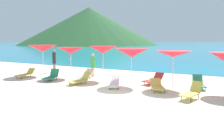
% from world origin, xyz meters
% --- Properties ---
extents(ground_plane, '(50.00, 100.00, 0.30)m').
position_xyz_m(ground_plane, '(0.00, 10.00, -0.15)').
color(ground_plane, beige).
extents(ocean_water, '(650.00, 440.00, 0.02)m').
position_xyz_m(ocean_water, '(0.00, 228.99, 0.01)').
color(ocean_water, teal).
rests_on(ocean_water, ground_plane).
extents(headland_hill, '(88.50, 88.50, 24.22)m').
position_xyz_m(headland_hill, '(-69.18, 106.39, 12.11)').
color(headland_hill, '#235128').
rests_on(headland_hill, ground_plane).
extents(umbrella_0, '(2.28, 2.28, 2.33)m').
position_xyz_m(umbrella_0, '(-7.51, 3.88, 2.07)').
color(umbrella_0, silver).
rests_on(umbrella_0, ground_plane).
extents(umbrella_1, '(2.04, 2.04, 2.17)m').
position_xyz_m(umbrella_1, '(-4.97, 4.08, 1.94)').
color(umbrella_1, silver).
rests_on(umbrella_1, ground_plane).
extents(umbrella_2, '(1.96, 1.96, 2.29)m').
position_xyz_m(umbrella_2, '(-2.45, 4.41, 2.03)').
color(umbrella_2, silver).
rests_on(umbrella_2, ground_plane).
extents(umbrella_3, '(2.10, 2.10, 2.18)m').
position_xyz_m(umbrella_3, '(-0.04, 3.65, 1.92)').
color(umbrella_3, silver).
rests_on(umbrella_3, ground_plane).
extents(umbrella_4, '(2.03, 2.03, 2.09)m').
position_xyz_m(umbrella_4, '(2.38, 3.96, 1.90)').
color(umbrella_4, silver).
rests_on(umbrella_4, ground_plane).
extents(lounge_chair_0, '(1.14, 1.54, 0.57)m').
position_xyz_m(lounge_chair_0, '(1.81, 2.67, 0.26)').
color(lounge_chair_0, '#D8BF4C').
rests_on(lounge_chair_0, ground_plane).
extents(lounge_chair_1, '(0.73, 1.66, 0.60)m').
position_xyz_m(lounge_chair_1, '(-7.86, 2.44, 0.26)').
color(lounge_chair_1, '#D8BF4C').
rests_on(lounge_chair_1, ground_plane).
extents(lounge_chair_3, '(0.95, 1.48, 0.74)m').
position_xyz_m(lounge_chair_3, '(3.61, 1.85, 0.32)').
color(lounge_chair_3, '#D8BF4C').
rests_on(lounge_chair_3, ground_plane).
extents(lounge_chair_4, '(0.97, 1.58, 0.71)m').
position_xyz_m(lounge_chair_4, '(-2.90, 2.27, 0.27)').
color(lounge_chair_4, '#D8BF4C').
rests_on(lounge_chair_4, ground_plane).
extents(lounge_chair_5, '(0.89, 1.40, 0.72)m').
position_xyz_m(lounge_chair_5, '(-5.35, 2.43, 0.28)').
color(lounge_chair_5, '#268C66').
rests_on(lounge_chair_5, ground_plane).
extents(lounge_chair_6, '(1.11, 1.77, 0.55)m').
position_xyz_m(lounge_chair_6, '(-0.61, 2.44, 0.24)').
color(lounge_chair_6, white).
rests_on(lounge_chair_6, ground_plane).
extents(lounge_chair_7, '(0.86, 1.48, 0.69)m').
position_xyz_m(lounge_chair_7, '(3.75, 4.33, 0.28)').
color(lounge_chair_7, '#268C66').
rests_on(lounge_chair_7, ground_plane).
extents(lounge_chair_8, '(0.68, 1.48, 0.66)m').
position_xyz_m(lounge_chair_8, '(-3.54, 3.80, 0.27)').
color(lounge_chair_8, white).
rests_on(lounge_chair_8, ground_plane).
extents(lounge_chair_10, '(1.08, 1.70, 0.63)m').
position_xyz_m(lounge_chair_10, '(1.17, 4.35, 0.27)').
color(lounge_chair_10, '#A53333').
rests_on(lounge_chair_10, ground_plane).
extents(beachgoer_0, '(0.29, 0.29, 1.90)m').
position_xyz_m(beachgoer_0, '(-7.67, 5.30, 1.04)').
color(beachgoer_0, '#A3704C').
rests_on(beachgoer_0, ground_plane).
extents(beachgoer_1, '(0.32, 0.32, 1.71)m').
position_xyz_m(beachgoer_1, '(-3.55, 4.85, 0.91)').
color(beachgoer_1, beige).
rests_on(beachgoer_1, ground_plane).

